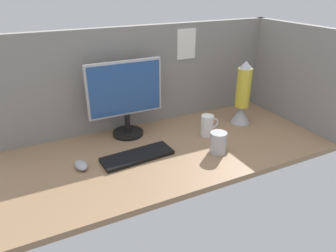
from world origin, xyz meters
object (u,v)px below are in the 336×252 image
object	(u,v)px
monitor	(125,95)
mug_ceramic_white	(207,125)
lava_lamp	(242,98)
mouse	(81,165)
keyboard	(137,156)
mug_steel	(218,143)

from	to	relation	value
monitor	mug_ceramic_white	bearing A→B (deg)	-27.93
lava_lamp	mouse	bearing A→B (deg)	-174.86
keyboard	mug_steel	world-z (taller)	mug_steel
mug_ceramic_white	lava_lamp	size ratio (longest dim) A/B	0.32
lava_lamp	mug_ceramic_white	bearing A→B (deg)	-167.79
lava_lamp	monitor	bearing A→B (deg)	167.42
lava_lamp	keyboard	bearing A→B (deg)	-170.76
keyboard	mouse	world-z (taller)	mouse
mouse	mug_steel	distance (cm)	70.36
monitor	lava_lamp	size ratio (longest dim) A/B	1.10
monitor	mug_steel	size ratio (longest dim) A/B	3.78
monitor	mug_steel	xyz separation A→B (cm)	(35.70, -41.40, -18.51)
mug_steel	mug_ceramic_white	xyz separation A→B (cm)	(5.81, 19.39, 0.51)
monitor	mouse	world-z (taller)	monitor
monitor	mug_steel	bearing A→B (deg)	-49.23
keyboard	mug_steel	xyz separation A→B (cm)	(40.29, -13.46, 4.79)
mouse	lava_lamp	xyz separation A→B (cm)	(103.10, 9.28, 14.94)
keyboard	mug_steel	size ratio (longest dim) A/B	3.19
mouse	mug_ceramic_white	bearing A→B (deg)	-4.98
keyboard	mug_ceramic_white	size ratio (longest dim) A/B	2.96
keyboard	monitor	bearing A→B (deg)	76.62
mug_steel	mug_ceramic_white	distance (cm)	20.25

